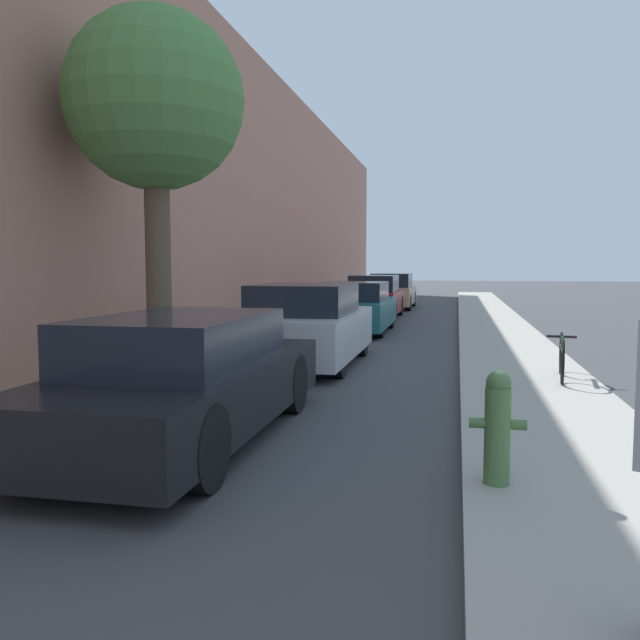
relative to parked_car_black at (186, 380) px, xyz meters
The scene contains 12 objects.
ground_plane 9.30m from the parked_car_black, 84.48° to the left, with size 120.00×120.00×0.00m, color #3D3D3F.
sidewalk_left 9.47m from the parked_car_black, 102.27° to the left, with size 2.00×52.00×0.12m.
sidewalk_right 10.00m from the parked_car_black, 67.68° to the left, with size 2.00×52.00×0.12m.
building_facade_left 10.37m from the parked_car_black, 109.98° to the left, with size 0.70×52.00×7.88m.
parked_car_black is the anchor object (origin of this frame).
parked_car_silver 5.28m from the parked_car_black, 89.60° to the left, with size 1.86×4.20×1.48m.
parked_car_teal 11.10m from the parked_car_black, 89.99° to the left, with size 1.90×4.15×1.36m.
parked_car_red 15.91m from the parked_car_black, 90.13° to the left, with size 1.69×4.21×1.46m.
parked_car_champagne 21.01m from the parked_car_black, 89.84° to the left, with size 1.76×4.48×1.46m.
street_tree_near 4.70m from the parked_car_black, 120.59° to the left, with size 2.59×2.59×5.38m.
fire_hydrant 3.23m from the parked_car_black, 19.29° to the right, with size 0.44×0.20×0.89m.
bicycle 5.81m from the parked_car_black, 42.67° to the left, with size 0.44×1.62×0.66m.
Camera 1 is at (1.83, 0.57, 1.83)m, focal length 36.45 mm.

